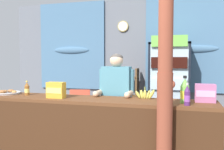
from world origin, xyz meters
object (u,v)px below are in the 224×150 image
at_px(plastic_lawn_chair, 79,109).
at_px(soda_bottle_iced_tea, 27,89).
at_px(timber_post, 165,78).
at_px(shopkeeper, 116,94).
at_px(snack_box_choco_powder, 56,90).
at_px(soda_bottle_grape_soda, 187,96).
at_px(drink_fridge, 169,82).
at_px(snack_box_wafer, 205,93).
at_px(bottle_shelf_rack, 127,98).
at_px(banana_bunch, 145,94).
at_px(stall_counter, 91,129).
at_px(soda_bottle_lime_soda, 185,92).
at_px(pastry_tray, 8,92).

relative_size(plastic_lawn_chair, soda_bottle_iced_tea, 4.17).
bearing_deg(plastic_lawn_chair, timber_post, -46.64).
bearing_deg(timber_post, shopkeeper, 133.20).
bearing_deg(snack_box_choco_powder, soda_bottle_iced_tea, 166.03).
bearing_deg(soda_bottle_grape_soda, drink_fridge, 98.27).
bearing_deg(snack_box_choco_powder, timber_post, -11.01).
distance_m(soda_bottle_grape_soda, snack_box_wafer, 0.36).
xyz_separation_m(bottle_shelf_rack, banana_bunch, (0.66, -1.88, 0.35)).
height_order(snack_box_wafer, snack_box_choco_powder, snack_box_wafer).
bearing_deg(snack_box_choco_powder, stall_counter, -2.65).
height_order(stall_counter, plastic_lawn_chair, stall_counter).
xyz_separation_m(plastic_lawn_chair, soda_bottle_lime_soda, (2.02, -1.59, 0.61)).
bearing_deg(snack_box_choco_powder, shopkeeper, 36.43).
xyz_separation_m(stall_counter, pastry_tray, (-1.37, 0.19, 0.40)).
distance_m(drink_fridge, shopkeeper, 1.55).
bearing_deg(soda_bottle_iced_tea, timber_post, -11.82).
height_order(soda_bottle_grape_soda, pastry_tray, soda_bottle_grape_soda).
xyz_separation_m(drink_fridge, soda_bottle_lime_soda, (0.26, -1.85, 0.06)).
height_order(soda_bottle_lime_soda, soda_bottle_grape_soda, soda_bottle_lime_soda).
height_order(shopkeeper, pastry_tray, shopkeeper).
xyz_separation_m(soda_bottle_iced_tea, banana_bunch, (1.67, 0.12, -0.03)).
xyz_separation_m(timber_post, soda_bottle_lime_soda, (0.20, 0.33, -0.18)).
distance_m(timber_post, bottle_shelf_rack, 2.66).
bearing_deg(snack_box_choco_powder, drink_fridge, 54.35).
distance_m(timber_post, soda_bottle_grape_soda, 0.36).
distance_m(snack_box_wafer, pastry_tray, 2.74).
bearing_deg(timber_post, pastry_tray, 169.17).
relative_size(soda_bottle_iced_tea, snack_box_wafer, 0.89).
bearing_deg(soda_bottle_iced_tea, soda_bottle_grape_soda, -5.74).
bearing_deg(banana_bunch, soda_bottle_grape_soda, -33.75).
xyz_separation_m(stall_counter, bottle_shelf_rack, (-0.01, 2.16, 0.08)).
xyz_separation_m(timber_post, banana_bunch, (-0.29, 0.53, -0.26)).
xyz_separation_m(drink_fridge, bottle_shelf_rack, (-0.88, 0.23, -0.37)).
distance_m(drink_fridge, snack_box_wafer, 1.77).
distance_m(timber_post, drink_fridge, 2.19).
height_order(drink_fridge, shopkeeper, drink_fridge).
relative_size(timber_post, plastic_lawn_chair, 3.11).
bearing_deg(timber_post, snack_box_choco_powder, 168.99).
bearing_deg(soda_bottle_lime_soda, snack_box_wafer, 32.25).
bearing_deg(snack_box_wafer, plastic_lawn_chair, 147.38).
relative_size(bottle_shelf_rack, banana_bunch, 4.75).
bearing_deg(stall_counter, timber_post, -15.27).
relative_size(shopkeeper, banana_bunch, 5.71).
relative_size(stall_counter, banana_bunch, 11.25).
xyz_separation_m(stall_counter, snack_box_choco_powder, (-0.49, 0.02, 0.48)).
height_order(stall_counter, drink_fridge, drink_fridge).
height_order(timber_post, soda_bottle_lime_soda, timber_post).
height_order(soda_bottle_grape_soda, soda_bottle_iced_tea, soda_bottle_grape_soda).
height_order(bottle_shelf_rack, plastic_lawn_chair, bottle_shelf_rack).
xyz_separation_m(bottle_shelf_rack, soda_bottle_iced_tea, (-1.01, -2.00, 0.38)).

